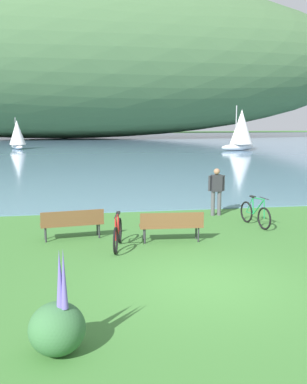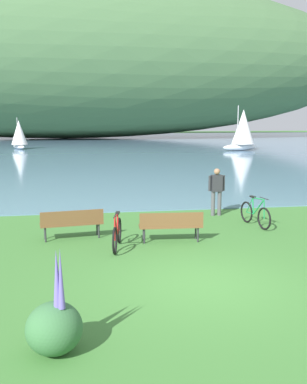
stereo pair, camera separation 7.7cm
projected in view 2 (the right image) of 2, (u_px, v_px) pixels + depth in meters
ground_plane at (207, 283)px, 9.43m from camera, size 200.00×200.00×0.00m
bay_water at (105, 145)px, 55.57m from camera, size 180.00×80.00×0.04m
distant_hillside at (64, 58)px, 70.66m from camera, size 103.53×28.00×25.58m
park_bench_near_camera at (171, 224)px, 12.46m from camera, size 1.83×0.59×0.88m
park_bench_further_along at (72, 222)px, 12.74m from camera, size 1.85×0.72×0.88m
bicycle_leaning_near_bench at (117, 234)px, 11.88m from camera, size 0.39×1.75×1.01m
bicycle_beside_path at (255, 214)px, 14.31m from camera, size 0.38×1.75×1.01m
person_at_shoreline at (217, 189)px, 15.76m from camera, size 0.61×0.23×1.71m
echium_bush_closest_to_camera at (54, 325)px, 6.56m from camera, size 0.85×0.85×1.66m
sailboat_nearest_to_shore at (19, 134)px, 48.13m from camera, size 2.32×2.99×3.44m
sailboat_mid_bay at (243, 129)px, 46.09m from camera, size 4.13×2.88×4.67m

